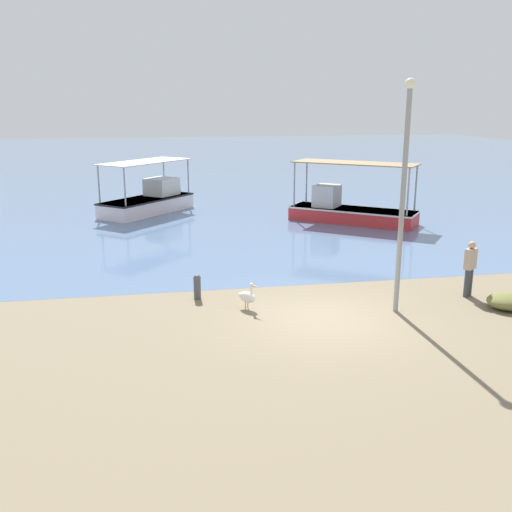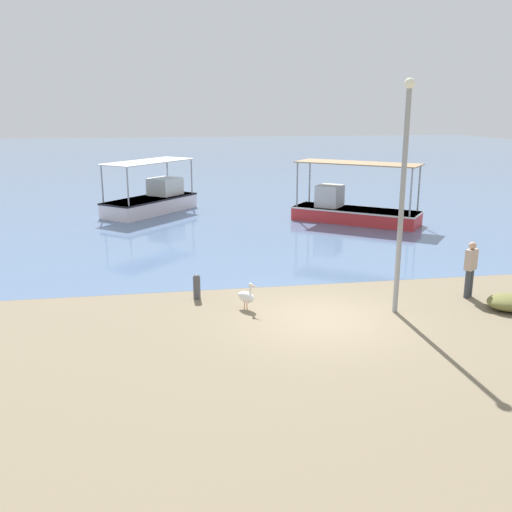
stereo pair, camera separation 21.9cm
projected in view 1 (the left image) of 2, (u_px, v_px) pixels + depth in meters
ground at (324, 319)px, 15.28m from camera, size 120.00×120.00×0.00m
harbor_water at (193, 159)px, 60.94m from camera, size 110.00×90.00×0.00m
fishing_boat_far_right at (349, 209)px, 27.91m from camera, size 5.97×5.22×2.91m
fishing_boat_far_left at (149, 200)px, 30.37m from camera, size 5.17×5.49×2.74m
pelican at (247, 296)px, 15.92m from camera, size 0.59×0.70×0.80m
lamp_post at (403, 187)px, 14.98m from camera, size 0.28×0.28×6.21m
mooring_bollard at (197, 286)px, 16.78m from camera, size 0.22×0.22×0.74m
fisherman_standing at (470, 267)px, 16.88m from camera, size 0.45×0.41×1.69m
net_pile at (509, 301)px, 16.00m from camera, size 1.25×1.06×0.43m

